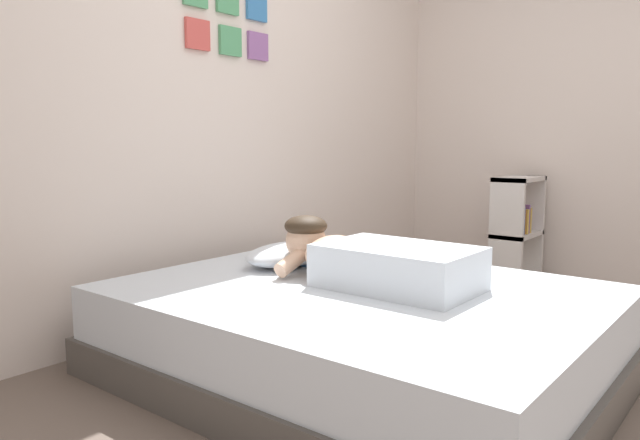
{
  "coord_description": "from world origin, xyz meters",
  "views": [
    {
      "loc": [
        -2.36,
        -0.88,
        0.99
      ],
      "look_at": [
        -0.23,
        0.82,
        0.64
      ],
      "focal_mm": 33.48,
      "sensor_mm": 36.0,
      "label": 1
    }
  ],
  "objects_px": {
    "person_lying": "(370,259)",
    "coffee_cup": "(310,258)",
    "cell_phone": "(408,276)",
    "bed": "(360,331)",
    "bookshelf": "(516,228)",
    "pillow": "(289,254)"
  },
  "relations": [
    {
      "from": "bed",
      "to": "bookshelf",
      "type": "distance_m",
      "value": 2.16
    },
    {
      "from": "person_lying",
      "to": "pillow",
      "type": "bearing_deg",
      "value": 81.37
    },
    {
      "from": "bed",
      "to": "cell_phone",
      "type": "bearing_deg",
      "value": -13.9
    },
    {
      "from": "person_lying",
      "to": "coffee_cup",
      "type": "distance_m",
      "value": 0.46
    },
    {
      "from": "person_lying",
      "to": "bookshelf",
      "type": "distance_m",
      "value": 2.08
    },
    {
      "from": "bed",
      "to": "pillow",
      "type": "bearing_deg",
      "value": 73.81
    },
    {
      "from": "person_lying",
      "to": "cell_phone",
      "type": "xyz_separation_m",
      "value": [
        0.21,
        -0.07,
        -0.1
      ]
    },
    {
      "from": "coffee_cup",
      "to": "cell_phone",
      "type": "relative_size",
      "value": 0.89
    },
    {
      "from": "bookshelf",
      "to": "coffee_cup",
      "type": "bearing_deg",
      "value": 170.86
    },
    {
      "from": "cell_phone",
      "to": "coffee_cup",
      "type": "bearing_deg",
      "value": 98.76
    },
    {
      "from": "cell_phone",
      "to": "bed",
      "type": "bearing_deg",
      "value": 166.1
    },
    {
      "from": "cell_phone",
      "to": "bookshelf",
      "type": "relative_size",
      "value": 0.19
    },
    {
      "from": "bed",
      "to": "pillow",
      "type": "height_order",
      "value": "pillow"
    },
    {
      "from": "coffee_cup",
      "to": "pillow",
      "type": "bearing_deg",
      "value": 114.89
    },
    {
      "from": "person_lying",
      "to": "cell_phone",
      "type": "distance_m",
      "value": 0.24
    },
    {
      "from": "cell_phone",
      "to": "bookshelf",
      "type": "bearing_deg",
      "value": 6.04
    },
    {
      "from": "person_lying",
      "to": "bookshelf",
      "type": "bearing_deg",
      "value": 3.52
    },
    {
      "from": "person_lying",
      "to": "coffee_cup",
      "type": "xyz_separation_m",
      "value": [
        0.13,
        0.44,
        -0.07
      ]
    },
    {
      "from": "bed",
      "to": "pillow",
      "type": "distance_m",
      "value": 0.61
    },
    {
      "from": "bed",
      "to": "cell_phone",
      "type": "distance_m",
      "value": 0.35
    },
    {
      "from": "pillow",
      "to": "person_lying",
      "type": "height_order",
      "value": "person_lying"
    },
    {
      "from": "bed",
      "to": "coffee_cup",
      "type": "relative_size",
      "value": 15.87
    }
  ]
}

